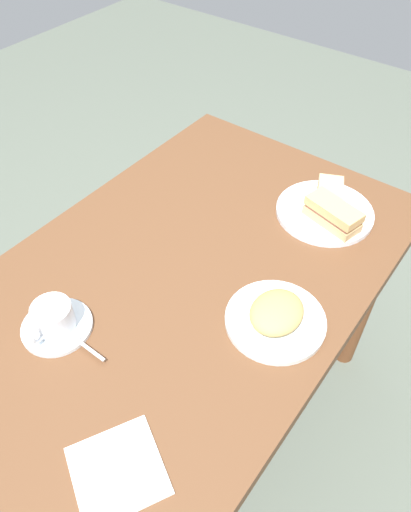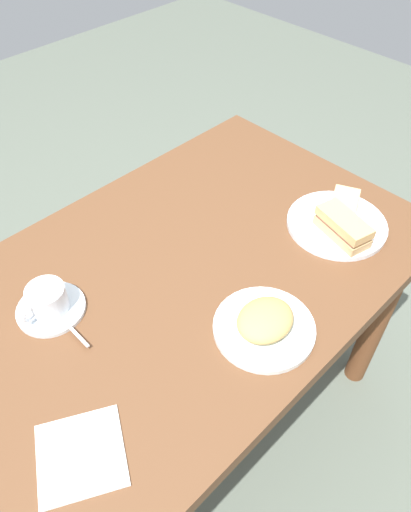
{
  "view_description": "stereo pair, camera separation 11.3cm",
  "coord_description": "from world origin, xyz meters",
  "px_view_note": "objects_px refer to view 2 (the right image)",
  "views": [
    {
      "loc": [
        -0.56,
        -0.5,
        1.59
      ],
      "look_at": [
        0.06,
        -0.03,
        0.77
      ],
      "focal_mm": 33.93,
      "sensor_mm": 36.0,
      "label": 1
    },
    {
      "loc": [
        -0.49,
        -0.59,
        1.59
      ],
      "look_at": [
        0.06,
        -0.03,
        0.77
      ],
      "focal_mm": 33.93,
      "sensor_mm": 36.0,
      "label": 2
    }
  ],
  "objects_px": {
    "sandwich_front": "(343,209)",
    "spoon": "(70,327)",
    "coffee_saucer": "(51,309)",
    "coffee_cup": "(47,299)",
    "sandwich_back": "(343,227)",
    "side_plate": "(264,328)",
    "sandwich_plate": "(337,224)",
    "napkin": "(81,455)",
    "dining_table": "(180,302)"
  },
  "relations": [
    {
      "from": "sandwich_front",
      "to": "spoon",
      "type": "relative_size",
      "value": 1.37
    },
    {
      "from": "coffee_saucer",
      "to": "coffee_cup",
      "type": "height_order",
      "value": "coffee_cup"
    },
    {
      "from": "sandwich_back",
      "to": "side_plate",
      "type": "distance_m",
      "value": 0.35
    },
    {
      "from": "sandwich_back",
      "to": "spoon",
      "type": "height_order",
      "value": "sandwich_back"
    },
    {
      "from": "spoon",
      "to": "side_plate",
      "type": "height_order",
      "value": "spoon"
    },
    {
      "from": "sandwich_front",
      "to": "coffee_saucer",
      "type": "bearing_deg",
      "value": 158.35
    },
    {
      "from": "sandwich_plate",
      "to": "sandwich_back",
      "type": "height_order",
      "value": "sandwich_back"
    },
    {
      "from": "sandwich_plate",
      "to": "spoon",
      "type": "relative_size",
      "value": 2.61
    },
    {
      "from": "sandwich_front",
      "to": "napkin",
      "type": "xyz_separation_m",
      "value": [
        -0.83,
        -0.03,
        -0.04
      ]
    },
    {
      "from": "sandwich_back",
      "to": "coffee_cup",
      "type": "relative_size",
      "value": 1.41
    },
    {
      "from": "sandwich_front",
      "to": "coffee_saucer",
      "type": "xyz_separation_m",
      "value": [
        -0.7,
        0.28,
        -0.04
      ]
    },
    {
      "from": "sandwich_plate",
      "to": "coffee_saucer",
      "type": "height_order",
      "value": "sandwich_plate"
    },
    {
      "from": "sandwich_plate",
      "to": "sandwich_front",
      "type": "height_order",
      "value": "sandwich_front"
    },
    {
      "from": "sandwich_front",
      "to": "spoon",
      "type": "distance_m",
      "value": 0.73
    },
    {
      "from": "side_plate",
      "to": "dining_table",
      "type": "bearing_deg",
      "value": 94.52
    },
    {
      "from": "coffee_saucer",
      "to": "sandwich_front",
      "type": "bearing_deg",
      "value": -21.65
    },
    {
      "from": "sandwich_back",
      "to": "spoon",
      "type": "bearing_deg",
      "value": 159.49
    },
    {
      "from": "coffee_cup",
      "to": "napkin",
      "type": "distance_m",
      "value": 0.34
    },
    {
      "from": "coffee_cup",
      "to": "side_plate",
      "type": "height_order",
      "value": "coffee_cup"
    },
    {
      "from": "side_plate",
      "to": "sandwich_front",
      "type": "bearing_deg",
      "value": 11.94
    },
    {
      "from": "sandwich_plate",
      "to": "sandwich_front",
      "type": "relative_size",
      "value": 1.9
    },
    {
      "from": "dining_table",
      "to": "side_plate",
      "type": "distance_m",
      "value": 0.27
    },
    {
      "from": "coffee_cup",
      "to": "side_plate",
      "type": "relative_size",
      "value": 0.51
    },
    {
      "from": "dining_table",
      "to": "coffee_cup",
      "type": "xyz_separation_m",
      "value": [
        -0.27,
        0.11,
        0.15
      ]
    },
    {
      "from": "sandwich_front",
      "to": "sandwich_back",
      "type": "distance_m",
      "value": 0.07
    },
    {
      "from": "dining_table",
      "to": "sandwich_back",
      "type": "xyz_separation_m",
      "value": [
        0.37,
        -0.2,
        0.15
      ]
    },
    {
      "from": "dining_table",
      "to": "sandwich_back",
      "type": "relative_size",
      "value": 8.01
    },
    {
      "from": "dining_table",
      "to": "coffee_cup",
      "type": "bearing_deg",
      "value": 157.41
    },
    {
      "from": "sandwich_back",
      "to": "spoon",
      "type": "xyz_separation_m",
      "value": [
        -0.64,
        0.24,
        -0.03
      ]
    },
    {
      "from": "coffee_cup",
      "to": "napkin",
      "type": "xyz_separation_m",
      "value": [
        -0.14,
        -0.31,
        -0.04
      ]
    },
    {
      "from": "napkin",
      "to": "side_plate",
      "type": "bearing_deg",
      "value": -6.85
    },
    {
      "from": "napkin",
      "to": "dining_table",
      "type": "bearing_deg",
      "value": 25.62
    },
    {
      "from": "sandwich_back",
      "to": "coffee_cup",
      "type": "height_order",
      "value": "same"
    },
    {
      "from": "sandwich_back",
      "to": "coffee_cup",
      "type": "xyz_separation_m",
      "value": [
        -0.64,
        0.32,
        -0.0
      ]
    },
    {
      "from": "spoon",
      "to": "sandwich_plate",
      "type": "bearing_deg",
      "value": -16.92
    },
    {
      "from": "coffee_saucer",
      "to": "sandwich_back",
      "type": "bearing_deg",
      "value": -26.32
    },
    {
      "from": "side_plate",
      "to": "coffee_saucer",
      "type": "bearing_deg",
      "value": 128.89
    },
    {
      "from": "sandwich_back",
      "to": "sandwich_front",
      "type": "bearing_deg",
      "value": 34.26
    },
    {
      "from": "coffee_saucer",
      "to": "side_plate",
      "type": "xyz_separation_m",
      "value": [
        0.29,
        -0.36,
        0.0
      ]
    },
    {
      "from": "dining_table",
      "to": "napkin",
      "type": "bearing_deg",
      "value": -154.38
    },
    {
      "from": "coffee_saucer",
      "to": "side_plate",
      "type": "bearing_deg",
      "value": -51.11
    },
    {
      "from": "sandwich_back",
      "to": "side_plate",
      "type": "bearing_deg",
      "value": -172.44
    },
    {
      "from": "sandwich_plate",
      "to": "coffee_cup",
      "type": "height_order",
      "value": "coffee_cup"
    },
    {
      "from": "spoon",
      "to": "napkin",
      "type": "bearing_deg",
      "value": -120.24
    },
    {
      "from": "coffee_cup",
      "to": "sandwich_front",
      "type": "bearing_deg",
      "value": -21.58
    },
    {
      "from": "sandwich_front",
      "to": "spoon",
      "type": "xyz_separation_m",
      "value": [
        -0.7,
        0.2,
        -0.03
      ]
    },
    {
      "from": "sandwich_front",
      "to": "sandwich_back",
      "type": "relative_size",
      "value": 0.86
    },
    {
      "from": "sandwich_plate",
      "to": "sandwich_back",
      "type": "xyz_separation_m",
      "value": [
        -0.03,
        -0.03,
        0.04
      ]
    },
    {
      "from": "dining_table",
      "to": "sandwich_plate",
      "type": "xyz_separation_m",
      "value": [
        0.4,
        -0.17,
        0.12
      ]
    },
    {
      "from": "coffee_cup",
      "to": "spoon",
      "type": "bearing_deg",
      "value": -89.1
    }
  ]
}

